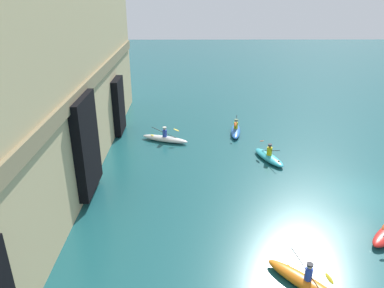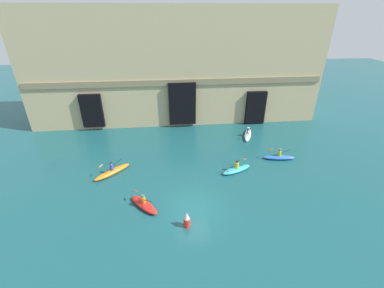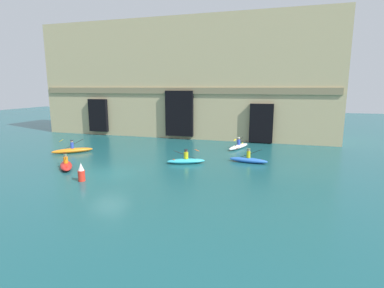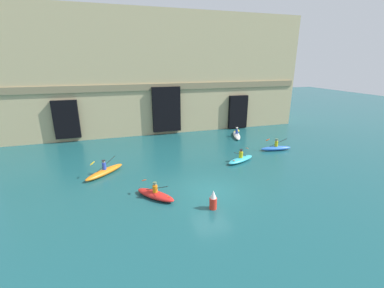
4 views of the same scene
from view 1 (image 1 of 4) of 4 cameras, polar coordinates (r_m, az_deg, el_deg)
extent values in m
plane|color=#195156|center=(22.98, 24.35, -7.04)|extent=(120.00, 120.00, 0.00)
cube|color=#847555|center=(19.21, -17.52, 6.42)|extent=(35.04, 0.24, 0.72)
cube|color=black|center=(20.47, -16.02, -0.12)|extent=(3.28, 0.70, 5.21)
cube|color=black|center=(29.22, -11.30, 5.76)|extent=(2.47, 0.70, 4.16)
ellipsoid|color=white|center=(27.67, -4.15, 0.79)|extent=(1.92, 3.59, 0.40)
cylinder|color=#2D47B7|center=(27.50, -4.18, 1.66)|extent=(0.32, 0.32, 0.51)
sphere|color=tan|center=(27.37, -4.20, 2.36)|extent=(0.21, 0.21, 0.21)
cylinder|color=silver|center=(27.33, -4.21, 2.52)|extent=(0.27, 0.27, 0.06)
cylinder|color=black|center=(27.49, -4.18, 1.71)|extent=(0.59, 1.97, 0.75)
ellipsoid|color=yellow|center=(27.91, -5.91, 1.28)|extent=(0.29, 0.46, 0.19)
ellipsoid|color=yellow|center=(27.10, -2.41, 2.15)|extent=(0.29, 0.46, 0.19)
ellipsoid|color=blue|center=(29.24, 6.65, 1.98)|extent=(3.16, 1.09, 0.41)
cylinder|color=gold|center=(29.08, 6.70, 2.82)|extent=(0.30, 0.30, 0.51)
sphere|color=tan|center=(28.95, 6.73, 3.51)|extent=(0.24, 0.24, 0.24)
cylinder|color=#4C6B4C|center=(28.91, 6.74, 3.70)|extent=(0.30, 0.30, 0.06)
cylinder|color=black|center=(29.07, 6.70, 2.87)|extent=(2.06, 0.37, 0.98)
ellipsoid|color=#D84C19|center=(28.06, 6.64, 3.02)|extent=(0.44, 0.25, 0.23)
ellipsoid|color=#D84C19|center=(30.08, 6.75, 2.73)|extent=(0.44, 0.25, 0.23)
ellipsoid|color=#33B2C6|center=(25.24, 11.63, -2.01)|extent=(3.09, 1.95, 0.39)
cylinder|color=gold|center=(25.05, 11.72, -1.07)|extent=(0.35, 0.35, 0.53)
sphere|color=brown|center=(24.90, 11.79, -0.29)|extent=(0.22, 0.22, 0.22)
cylinder|color=#232328|center=(24.87, 11.80, -0.11)|extent=(0.27, 0.27, 0.06)
cylinder|color=black|center=(25.04, 11.72, -1.01)|extent=(1.78, 0.92, 0.85)
ellipsoid|color=#D84C19|center=(25.52, 10.59, 0.45)|extent=(0.46, 0.35, 0.21)
ellipsoid|color=#D84C19|center=(24.59, 12.90, -2.53)|extent=(0.46, 0.35, 0.21)
ellipsoid|color=orange|center=(15.97, 17.12, -19.68)|extent=(3.12, 2.96, 0.44)
cylinder|color=#2D47B7|center=(15.65, 17.34, -18.38)|extent=(0.29, 0.29, 0.53)
sphere|color=beige|center=(15.41, 17.51, -17.35)|extent=(0.21, 0.21, 0.21)
cylinder|color=#232328|center=(15.36, 17.55, -17.10)|extent=(0.26, 0.26, 0.06)
cylinder|color=black|center=(15.63, 17.35, -18.31)|extent=(1.76, 1.05, 1.09)
ellipsoid|color=yellow|center=(16.37, 14.76, -17.92)|extent=(0.45, 0.36, 0.25)
ellipsoid|color=yellow|center=(14.93, 20.20, -18.69)|extent=(0.45, 0.36, 0.25)
camera|label=2|loc=(29.39, 60.02, 17.25)|focal=24.00mm
camera|label=3|loc=(40.33, 43.08, 10.41)|focal=28.00mm
camera|label=4|loc=(26.79, 62.93, 5.35)|focal=24.00mm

